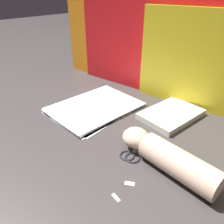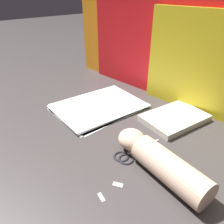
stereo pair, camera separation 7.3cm
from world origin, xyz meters
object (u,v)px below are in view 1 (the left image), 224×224
Objects in this scene: scissors at (135,150)px; hand_forearm at (168,157)px; paper_stack at (95,107)px; book_closed at (171,114)px.

scissors is 0.57× the size of hand_forearm.
hand_forearm reaches higher than paper_stack.
hand_forearm is at bearing 1.57° from scissors.
scissors is 0.11m from hand_forearm.
scissors is at bearing -20.50° from paper_stack.
scissors is at bearing -85.80° from book_closed.
hand_forearm reaches higher than scissors.
book_closed is 0.28m from hand_forearm.
scissors is (0.28, -0.10, -0.00)m from paper_stack.
paper_stack is 1.47× the size of book_closed.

